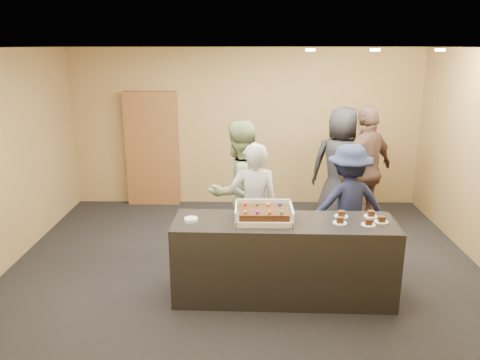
{
  "coord_description": "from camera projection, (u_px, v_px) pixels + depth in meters",
  "views": [
    {
      "loc": [
        0.0,
        -5.51,
        2.73
      ],
      "look_at": [
        -0.07,
        0.0,
        1.13
      ],
      "focal_mm": 35.0,
      "sensor_mm": 36.0,
      "label": 1
    }
  ],
  "objects": [
    {
      "name": "person_server_grey",
      "position": [
        254.0,
        208.0,
        5.7
      ],
      "size": [
        0.63,
        0.44,
        1.63
      ],
      "primitive_type": "imported",
      "rotation": [
        0.0,
        0.0,
        3.23
      ],
      "color": "#ADAEB3",
      "rests_on": "floor"
    },
    {
      "name": "room",
      "position": [
        245.0,
        163.0,
        5.67
      ],
      "size": [
        6.04,
        6.0,
        2.7
      ],
      "color": "black",
      "rests_on": "ground"
    },
    {
      "name": "storage_cabinet",
      "position": [
        152.0,
        149.0,
        8.11
      ],
      "size": [
        0.9,
        0.15,
        1.98
      ],
      "primitive_type": "cube",
      "color": "brown",
      "rests_on": "floor"
    },
    {
      "name": "slice_b",
      "position": [
        341.0,
        215.0,
        5.16
      ],
      "size": [
        0.15,
        0.15,
        0.07
      ],
      "color": "white",
      "rests_on": "serving_counter"
    },
    {
      "name": "person_sage_man",
      "position": [
        238.0,
        190.0,
        6.07
      ],
      "size": [
        1.12,
        1.09,
        1.82
      ],
      "primitive_type": "imported",
      "rotation": [
        0.0,
        0.0,
        3.8
      ],
      "color": "#8EA573",
      "rests_on": "floor"
    },
    {
      "name": "sheet_cake",
      "position": [
        264.0,
        213.0,
        5.01
      ],
      "size": [
        0.53,
        0.36,
        0.11
      ],
      "color": "black",
      "rests_on": "cake_box"
    },
    {
      "name": "slice_e",
      "position": [
        381.0,
        220.0,
        5.0
      ],
      "size": [
        0.15,
        0.15,
        0.07
      ],
      "color": "white",
      "rests_on": "serving_counter"
    },
    {
      "name": "serving_counter",
      "position": [
        283.0,
        259.0,
        5.16
      ],
      "size": [
        2.42,
        0.77,
        0.9
      ],
      "primitive_type": "cube",
      "rotation": [
        0.0,
        0.0,
        -0.03
      ],
      "color": "black",
      "rests_on": "floor"
    },
    {
      "name": "person_navy_man",
      "position": [
        348.0,
        204.0,
        5.94
      ],
      "size": [
        1.08,
        0.72,
        1.56
      ],
      "primitive_type": "imported",
      "rotation": [
        0.0,
        0.0,
        3.29
      ],
      "color": "#1D2345",
      "rests_on": "floor"
    },
    {
      "name": "slice_c",
      "position": [
        368.0,
        223.0,
        4.92
      ],
      "size": [
        0.15,
        0.15,
        0.07
      ],
      "color": "white",
      "rests_on": "serving_counter"
    },
    {
      "name": "person_brown_extra",
      "position": [
        366.0,
        170.0,
        6.89
      ],
      "size": [
        1.15,
        1.07,
        1.9
      ],
      "primitive_type": "imported",
      "rotation": [
        0.0,
        0.0,
        3.84
      ],
      "color": "brown",
      "rests_on": "floor"
    },
    {
      "name": "cake_box",
      "position": [
        264.0,
        217.0,
        5.05
      ],
      "size": [
        0.62,
        0.43,
        0.18
      ],
      "color": "white",
      "rests_on": "serving_counter"
    },
    {
      "name": "person_dark_suit",
      "position": [
        341.0,
        167.0,
        7.17
      ],
      "size": [
        1.03,
        0.82,
        1.86
      ],
      "primitive_type": "imported",
      "rotation": [
        0.0,
        0.0,
        2.87
      ],
      "color": "#222327",
      "rests_on": "floor"
    },
    {
      "name": "slice_a",
      "position": [
        340.0,
        221.0,
        4.97
      ],
      "size": [
        0.15,
        0.15,
        0.07
      ],
      "color": "white",
      "rests_on": "serving_counter"
    },
    {
      "name": "ceiling_spotlights",
      "position": [
        375.0,
        50.0,
        5.77
      ],
      "size": [
        1.72,
        0.12,
        0.03
      ],
      "color": "#FFEAC6",
      "rests_on": "ceiling"
    },
    {
      "name": "slice_d",
      "position": [
        371.0,
        215.0,
        5.17
      ],
      "size": [
        0.15,
        0.15,
        0.07
      ],
      "color": "white",
      "rests_on": "serving_counter"
    },
    {
      "name": "plate_stack",
      "position": [
        191.0,
        220.0,
        5.03
      ],
      "size": [
        0.15,
        0.15,
        0.04
      ],
      "primitive_type": "cylinder",
      "color": "white",
      "rests_on": "serving_counter"
    }
  ]
}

